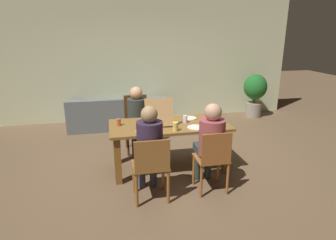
% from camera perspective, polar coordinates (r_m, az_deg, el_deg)
% --- Properties ---
extents(ground_plane, '(20.00, 20.00, 0.00)m').
position_cam_1_polar(ground_plane, '(4.67, 0.25, -9.40)').
color(ground_plane, brown).
extents(back_wall, '(7.28, 0.12, 2.97)m').
position_cam_1_polar(back_wall, '(7.04, -4.73, 12.23)').
color(back_wall, beige).
rests_on(back_wall, ground).
extents(dining_table, '(1.81, 0.86, 0.74)m').
position_cam_1_polar(dining_table, '(4.43, 0.26, -2.30)').
color(dining_table, brown).
rests_on(dining_table, ground).
extents(chair_0, '(0.43, 0.46, 0.99)m').
position_cam_1_polar(chair_0, '(5.23, -6.26, -0.11)').
color(chair_0, '#593015').
rests_on(chair_0, ground).
extents(person_0, '(0.32, 0.51, 1.18)m').
position_cam_1_polar(person_0, '(5.03, -6.13, 1.07)').
color(person_0, '#3A2D43').
rests_on(person_0, ground).
extents(chair_1, '(0.45, 0.40, 0.87)m').
position_cam_1_polar(chair_1, '(3.61, -3.36, -9.06)').
color(chair_1, brown).
rests_on(chair_1, ground).
extents(person_1, '(0.32, 0.50, 1.24)m').
position_cam_1_polar(person_1, '(3.64, -3.73, -4.86)').
color(person_1, '#33374C').
rests_on(person_1, ground).
extents(chair_2, '(0.41, 0.39, 0.88)m').
position_cam_1_polar(chair_2, '(3.83, 8.93, -7.43)').
color(chair_2, '#955829').
rests_on(chair_2, ground).
extents(person_2, '(0.34, 0.54, 1.22)m').
position_cam_1_polar(person_2, '(3.87, 8.36, -3.72)').
color(person_2, '#2E3C37').
rests_on(person_2, ground).
extents(pizza_box_0, '(0.42, 0.51, 0.43)m').
position_cam_1_polar(pizza_box_0, '(4.42, -2.19, 0.11)').
color(pizza_box_0, tan).
rests_on(pizza_box_0, dining_table).
extents(plate_0, '(0.25, 0.25, 0.01)m').
position_cam_1_polar(plate_0, '(4.24, 5.51, -1.45)').
color(plate_0, white).
rests_on(plate_0, dining_table).
extents(plate_1, '(0.24, 0.24, 0.03)m').
position_cam_1_polar(plate_1, '(4.07, -4.74, -2.16)').
color(plate_1, white).
rests_on(plate_1, dining_table).
extents(plate_2, '(0.22, 0.22, 0.03)m').
position_cam_1_polar(plate_2, '(4.43, 9.64, -0.71)').
color(plate_2, white).
rests_on(plate_2, dining_table).
extents(plate_3, '(0.22, 0.22, 0.01)m').
position_cam_1_polar(plate_3, '(4.67, 4.30, 0.38)').
color(plate_3, white).
rests_on(plate_3, dining_table).
extents(drinking_glass_0, '(0.06, 0.06, 0.10)m').
position_cam_1_polar(drinking_glass_0, '(4.36, -9.71, -0.44)').
color(drinking_glass_0, '#B3502D').
rests_on(drinking_glass_0, dining_table).
extents(drinking_glass_1, '(0.07, 0.07, 0.11)m').
position_cam_1_polar(drinking_glass_1, '(4.45, 3.42, 0.19)').
color(drinking_glass_1, silver).
rests_on(drinking_glass_1, dining_table).
extents(drinking_glass_2, '(0.08, 0.08, 0.13)m').
position_cam_1_polar(drinking_glass_2, '(4.07, 1.50, -1.31)').
color(drinking_glass_2, '#E3CD5F').
rests_on(drinking_glass_2, dining_table).
extents(couch, '(2.16, 0.85, 0.71)m').
position_cam_1_polar(couch, '(6.61, -9.86, 0.88)').
color(couch, slate).
rests_on(couch, ground).
extents(potted_plant, '(0.56, 0.56, 1.07)m').
position_cam_1_polar(potted_plant, '(7.52, 16.83, 5.37)').
color(potted_plant, gray).
rests_on(potted_plant, ground).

